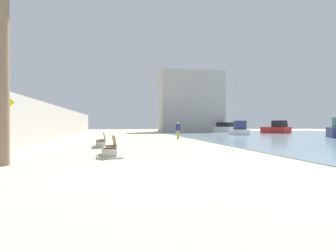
% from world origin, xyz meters
% --- Properties ---
extents(ground_plane, '(120.00, 120.00, 0.00)m').
position_xyz_m(ground_plane, '(0.00, 18.00, 0.00)').
color(ground_plane, '#C6B793').
extents(seawall, '(0.80, 64.00, 3.24)m').
position_xyz_m(seawall, '(-7.50, 18.00, 1.62)').
color(seawall, '#ADAAA3').
rests_on(seawall, ground).
extents(bench_near, '(1.25, 2.17, 0.98)m').
position_xyz_m(bench_near, '(-1.76, 4.42, 0.23)').
color(bench_near, '#ADAAA3').
rests_on(bench_near, ground).
extents(bench_far, '(1.22, 2.16, 0.98)m').
position_xyz_m(bench_far, '(-2.45, 9.94, 0.23)').
color(bench_far, '#ADAAA3').
rests_on(bench_far, ground).
extents(person_walking, '(0.50, 0.28, 1.75)m').
position_xyz_m(person_walking, '(4.50, 19.10, 1.03)').
color(person_walking, gold).
rests_on(person_walking, ground).
extents(boat_far_left, '(5.11, 6.57, 1.78)m').
position_xyz_m(boat_far_left, '(17.67, 42.47, 0.71)').
color(boat_far_left, white).
rests_on(boat_far_left, water_bay).
extents(boat_outer, '(2.91, 5.23, 7.11)m').
position_xyz_m(boat_outer, '(15.24, 29.10, 0.76)').
color(boat_outer, white).
rests_on(boat_outer, water_bay).
extents(boat_nearest, '(4.12, 4.80, 2.06)m').
position_xyz_m(boat_nearest, '(24.04, 34.52, 0.80)').
color(boat_nearest, red).
rests_on(boat_nearest, water_bay).
extents(boat_far_right, '(4.96, 6.41, 1.53)m').
position_xyz_m(boat_far_right, '(29.76, 41.72, 0.63)').
color(boat_far_right, beige).
rests_on(boat_far_right, water_bay).
extents(pedestrian_sign, '(0.85, 0.08, 2.88)m').
position_xyz_m(pedestrian_sign, '(-6.34, 4.78, 1.79)').
color(pedestrian_sign, slate).
rests_on(pedestrian_sign, ground).
extents(harbor_building, '(12.00, 6.00, 11.61)m').
position_xyz_m(harbor_building, '(12.63, 46.00, 5.80)').
color(harbor_building, '#ADAAA3').
rests_on(harbor_building, ground).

